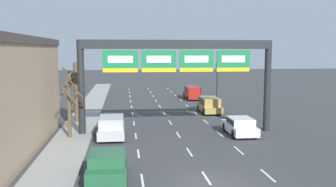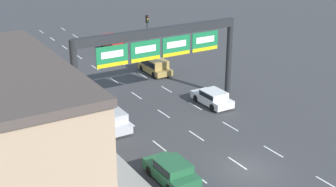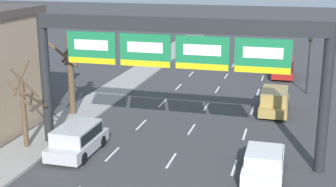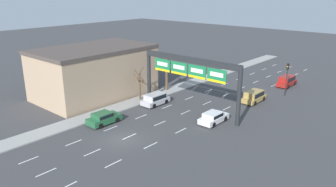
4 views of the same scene
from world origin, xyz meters
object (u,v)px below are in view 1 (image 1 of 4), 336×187
suv_gold (209,104)px  sign_gantry (177,62)px  car_white (240,125)px  tree_bare_second (76,89)px  traffic_light_near_gantry (217,75)px  tree_bare_closest (71,106)px  car_green (107,165)px  suv_silver (112,126)px  suv_red (192,92)px

suv_gold → sign_gantry: bearing=-117.2°
car_white → tree_bare_second: size_ratio=0.79×
car_white → traffic_light_near_gantry: traffic_light_near_gantry is taller
sign_gantry → tree_bare_closest: bearing=-171.7°
car_white → car_green: car_green is taller
sign_gantry → tree_bare_second: bearing=149.1°
suv_silver → traffic_light_near_gantry: 20.29m
sign_gantry → suv_red: size_ratio=3.35×
sign_gantry → tree_bare_closest: 8.74m
sign_gantry → car_white: (4.77, -1.19, -4.93)m
sign_gantry → traffic_light_near_gantry: 16.67m
car_white → suv_red: (0.26, 21.64, 0.22)m
suv_gold → tree_bare_second: size_ratio=0.84×
car_green → tree_bare_closest: size_ratio=0.87×
car_green → suv_gold: bearing=63.3°
car_white → suv_gold: suv_gold is taller
tree_bare_second → car_green: bearing=-77.6°
suv_red → traffic_light_near_gantry: size_ratio=0.90×
traffic_light_near_gantry → tree_bare_closest: (-15.10, -16.15, -1.08)m
suv_red → tree_bare_closest: bearing=-121.2°
suv_gold → tree_bare_second: 14.03m
car_green → tree_bare_second: bearing=102.4°
sign_gantry → tree_bare_second: (-8.42, 5.03, -2.57)m
car_white → tree_bare_second: 14.78m
sign_gantry → car_green: (-5.05, -10.24, -4.89)m
suv_gold → car_green: 21.84m
suv_red → car_green: 32.31m
suv_red → traffic_light_near_gantry: traffic_light_near_gantry is taller
suv_silver → tree_bare_second: tree_bare_second is taller
suv_gold → tree_bare_second: (-13.19, -4.24, 2.19)m
car_white → traffic_light_near_gantry: (2.26, 16.15, 2.86)m
car_white → car_green: size_ratio=1.01×
sign_gantry → car_green: sign_gantry is taller
sign_gantry → tree_bare_closest: (-8.07, -1.18, -3.15)m
car_green → traffic_light_near_gantry: size_ratio=0.82×
traffic_light_near_gantry → suv_red: bearing=110.0°
sign_gantry → suv_red: bearing=76.2°
suv_silver → suv_gold: bearing=46.2°
traffic_light_near_gantry → car_green: bearing=-115.6°
car_green → traffic_light_near_gantry: (12.09, 25.21, 2.82)m
car_white → car_green: 13.36m
car_green → sign_gantry: bearing=63.7°
suv_red → tree_bare_closest: (-13.10, -21.64, 1.57)m
traffic_light_near_gantry → suv_gold: bearing=-111.6°
suv_red → suv_gold: 11.19m
traffic_light_near_gantry → tree_bare_second: 18.38m
sign_gantry → car_white: 6.97m
sign_gantry → tree_bare_closest: sign_gantry is taller
suv_silver → suv_red: 23.78m
suv_red → traffic_light_near_gantry: bearing=-70.0°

